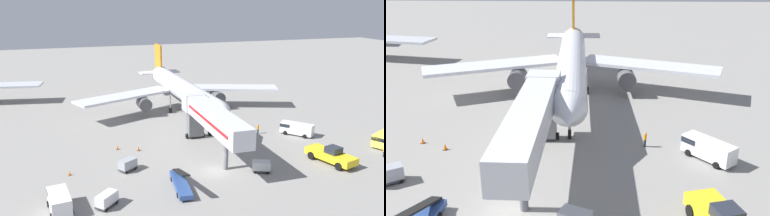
# 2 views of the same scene
# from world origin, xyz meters

# --- Properties ---
(ground_plane) EXTENTS (300.00, 300.00, 0.00)m
(ground_plane) POSITION_xyz_m (0.00, 0.00, 0.00)
(ground_plane) COLOR gray
(airplane_at_gate) EXTENTS (42.67, 45.07, 11.95)m
(airplane_at_gate) POSITION_xyz_m (3.86, 29.07, 4.81)
(airplane_at_gate) COLOR silver
(airplane_at_gate) RESTS_ON ground
(jet_bridge) EXTENTS (3.52, 21.32, 7.41)m
(jet_bridge) POSITION_xyz_m (1.49, 6.43, 5.61)
(jet_bridge) COLOR silver
(jet_bridge) RESTS_ON ground
(service_van_near_center) EXTENTS (4.85, 5.35, 2.07)m
(service_van_near_center) POSITION_xyz_m (18.26, 9.70, 1.19)
(service_van_near_center) COLOR white
(service_van_near_center) RESTS_ON ground
(baggage_cart_outer_right) EXTENTS (2.70, 2.43, 1.59)m
(baggage_cart_outer_right) POSITION_xyz_m (-11.28, 4.02, 0.87)
(baggage_cart_outer_right) COLOR #38383D
(baggage_cart_outer_right) RESTS_ON ground
(ground_crew_worker_midground) EXTENTS (0.42, 0.42, 1.69)m
(ground_crew_worker_midground) POSITION_xyz_m (12.43, 12.24, 0.90)
(ground_crew_worker_midground) COLOR #1E2333
(ground_crew_worker_midground) RESTS_ON ground
(safety_cone_bravo) EXTENTS (0.44, 0.44, 0.67)m
(safety_cone_bravo) POSITION_xyz_m (-11.53, 12.26, 0.33)
(safety_cone_bravo) COLOR black
(safety_cone_bravo) RESTS_ON ground
(safety_cone_charlie) EXTENTS (0.46, 0.46, 0.71)m
(safety_cone_charlie) POSITION_xyz_m (-8.56, 10.77, 0.35)
(safety_cone_charlie) COLOR black
(safety_cone_charlie) RESTS_ON ground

